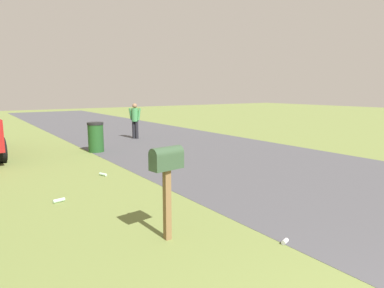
% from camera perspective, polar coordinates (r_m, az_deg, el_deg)
% --- Properties ---
extents(road_asphalt, '(60.00, 6.84, 0.01)m').
position_cam_1_polar(road_asphalt, '(9.06, 17.08, -4.75)').
color(road_asphalt, '#47474C').
rests_on(road_asphalt, ground).
extents(mailbox, '(0.26, 0.50, 1.36)m').
position_cam_1_polar(mailbox, '(4.66, -4.38, -3.79)').
color(mailbox, brown).
rests_on(mailbox, ground).
extents(trash_bin, '(0.55, 0.55, 1.03)m').
position_cam_1_polar(trash_bin, '(11.99, -16.18, 1.15)').
color(trash_bin, '#1E4C1E').
rests_on(trash_bin, ground).
extents(pedestrian, '(0.39, 0.43, 1.55)m').
position_cam_1_polar(pedestrian, '(14.86, -9.75, 4.33)').
color(pedestrian, black).
rests_on(pedestrian, ground).
extents(litter_bottle_far_scatter, '(0.23, 0.15, 0.07)m').
position_cam_1_polar(litter_bottle_far_scatter, '(8.68, -15.01, -5.04)').
color(litter_bottle_far_scatter, '#B2D8BF').
rests_on(litter_bottle_far_scatter, ground).
extents(litter_can_near_hydrant, '(0.10, 0.13, 0.07)m').
position_cam_1_polar(litter_can_near_hydrant, '(5.02, 15.65, -15.80)').
color(litter_can_near_hydrant, silver).
rests_on(litter_can_near_hydrant, ground).
extents(litter_bottle_midfield_a, '(0.10, 0.23, 0.07)m').
position_cam_1_polar(litter_bottle_midfield_a, '(6.96, -21.87, -8.96)').
color(litter_bottle_midfield_a, '#B2D8BF').
rests_on(litter_bottle_midfield_a, ground).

